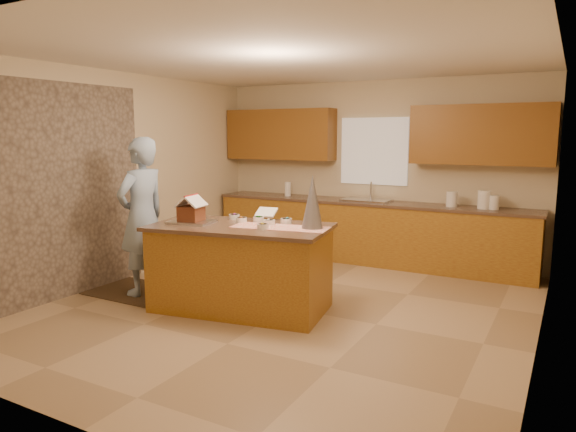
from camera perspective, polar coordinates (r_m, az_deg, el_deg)
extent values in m
plane|color=tan|center=(5.87, -0.09, -10.03)|extent=(5.50, 5.50, 0.00)
plane|color=silver|center=(5.60, -0.09, 17.06)|extent=(5.50, 5.50, 0.00)
plane|color=beige|center=(8.09, 9.41, 4.87)|extent=(5.50, 5.50, 0.00)
plane|color=beige|center=(3.46, -22.72, -1.08)|extent=(5.50, 5.50, 0.00)
plane|color=beige|center=(7.13, -18.02, 4.02)|extent=(5.50, 5.50, 0.00)
plane|color=beige|center=(4.89, 26.48, 1.43)|extent=(5.50, 5.50, 0.00)
plane|color=gray|center=(6.60, -22.91, 2.51)|extent=(0.00, 2.50, 2.50)
cube|color=white|center=(8.04, 9.40, 6.99)|extent=(1.05, 0.03, 1.00)
cube|color=#A47722|center=(7.92, 8.52, -1.83)|extent=(4.80, 0.60, 0.88)
cube|color=brown|center=(7.85, 8.60, 1.47)|extent=(4.85, 0.63, 0.04)
cube|color=brown|center=(8.55, -0.86, 8.90)|extent=(1.85, 0.35, 0.80)
cube|color=brown|center=(7.51, 20.38, 8.33)|extent=(1.85, 0.35, 0.80)
cube|color=silver|center=(7.85, 8.59, 1.40)|extent=(0.70, 0.45, 0.12)
cylinder|color=silver|center=(8.00, 9.07, 2.75)|extent=(0.03, 0.03, 0.28)
cube|color=#A47722|center=(5.74, -5.20, -5.82)|extent=(1.97, 1.22, 0.90)
cube|color=brown|center=(5.64, -5.27, -1.20)|extent=(2.06, 1.31, 0.04)
cube|color=red|center=(5.47, -0.88, -1.24)|extent=(1.07, 0.54, 0.01)
cube|color=silver|center=(5.84, -10.51, -0.63)|extent=(0.52, 0.42, 0.03)
cube|color=white|center=(5.92, -2.39, 0.41)|extent=(0.25, 0.21, 0.10)
cone|color=#A9AAB5|center=(5.37, 2.69, 1.56)|extent=(0.26, 0.26, 0.56)
cube|color=black|center=(6.65, -15.63, -8.03)|extent=(1.27, 0.83, 0.01)
imported|color=#8DA8C9|center=(6.40, -15.66, -0.05)|extent=(0.49, 0.71, 1.87)
cylinder|color=white|center=(7.50, 17.48, 1.76)|extent=(0.15, 0.15, 0.21)
cylinder|color=white|center=(7.43, 20.65, 1.68)|extent=(0.17, 0.17, 0.24)
cylinder|color=white|center=(7.42, 21.61, 1.39)|extent=(0.13, 0.13, 0.19)
cylinder|color=white|center=(8.39, -0.02, 2.96)|extent=(0.10, 0.10, 0.23)
cube|color=brown|center=(5.83, -10.53, 0.28)|extent=(0.26, 0.28, 0.16)
cube|color=white|center=(5.84, -11.13, 1.65)|extent=(0.20, 0.31, 0.13)
cube|color=white|center=(5.78, -10.01, 1.60)|extent=(0.20, 0.31, 0.13)
cylinder|color=red|center=(5.80, -10.59, 2.20)|extent=(0.07, 0.29, 0.02)
cylinder|color=yellow|center=(5.37, -2.77, -1.16)|extent=(0.12, 0.12, 0.06)
cylinder|color=teal|center=(5.72, -0.21, -0.53)|extent=(0.12, 0.12, 0.06)
cylinder|color=#933192|center=(6.04, -5.90, -0.07)|extent=(0.12, 0.12, 0.06)
cylinder|color=green|center=(5.83, -3.23, -0.37)|extent=(0.12, 0.12, 0.06)
cylinder|color=orange|center=(5.81, -5.12, -0.42)|extent=(0.12, 0.12, 0.06)
cylinder|color=white|center=(5.62, -2.05, -0.71)|extent=(0.12, 0.12, 0.06)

